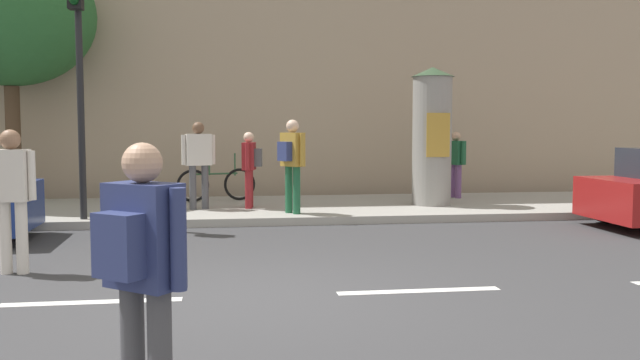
{
  "coord_description": "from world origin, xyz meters",
  "views": [
    {
      "loc": [
        -0.33,
        -6.89,
        1.77
      ],
      "look_at": [
        0.91,
        2.0,
        1.07
      ],
      "focal_mm": 37.37,
      "sensor_mm": 36.0,
      "label": 1
    }
  ],
  "objects_px": {
    "traffic_light": "(78,51)",
    "pedestrian_in_red_top": "(250,163)",
    "pedestrian_in_light_jacket": "(456,159)",
    "poster_column": "(432,135)",
    "pedestrian_in_dark_shirt": "(292,157)",
    "pedestrian_with_backpack": "(199,157)",
    "street_tree": "(9,15)",
    "bicycle_leaning": "(217,184)",
    "pedestrian_tallest": "(12,190)",
    "pedestrian_near_pole": "(142,261)"
  },
  "relations": [
    {
      "from": "traffic_light",
      "to": "pedestrian_tallest",
      "type": "bearing_deg",
      "value": -90.44
    },
    {
      "from": "traffic_light",
      "to": "pedestrian_with_backpack",
      "type": "xyz_separation_m",
      "value": [
        1.98,
        1.29,
        -1.92
      ]
    },
    {
      "from": "traffic_light",
      "to": "pedestrian_in_dark_shirt",
      "type": "relative_size",
      "value": 2.47
    },
    {
      "from": "pedestrian_tallest",
      "to": "pedestrian_in_dark_shirt",
      "type": "distance_m",
      "value": 5.57
    },
    {
      "from": "street_tree",
      "to": "bicycle_leaning",
      "type": "distance_m",
      "value": 5.74
    },
    {
      "from": "pedestrian_tallest",
      "to": "pedestrian_in_red_top",
      "type": "height_order",
      "value": "pedestrian_tallest"
    },
    {
      "from": "pedestrian_with_backpack",
      "to": "pedestrian_in_dark_shirt",
      "type": "bearing_deg",
      "value": -27.42
    },
    {
      "from": "pedestrian_near_pole",
      "to": "pedestrian_with_backpack",
      "type": "distance_m",
      "value": 9.57
    },
    {
      "from": "pedestrian_in_dark_shirt",
      "to": "bicycle_leaning",
      "type": "bearing_deg",
      "value": 121.57
    },
    {
      "from": "pedestrian_with_backpack",
      "to": "bicycle_leaning",
      "type": "xyz_separation_m",
      "value": [
        0.32,
        1.44,
        -0.65
      ]
    },
    {
      "from": "pedestrian_in_light_jacket",
      "to": "pedestrian_in_red_top",
      "type": "xyz_separation_m",
      "value": [
        -4.8,
        -1.34,
        0.02
      ]
    },
    {
      "from": "pedestrian_in_red_top",
      "to": "pedestrian_in_light_jacket",
      "type": "bearing_deg",
      "value": 15.62
    },
    {
      "from": "pedestrian_in_dark_shirt",
      "to": "street_tree",
      "type": "bearing_deg",
      "value": 153.98
    },
    {
      "from": "poster_column",
      "to": "pedestrian_tallest",
      "type": "xyz_separation_m",
      "value": [
        -6.85,
        -5.13,
        -0.59
      ]
    },
    {
      "from": "pedestrian_tallest",
      "to": "pedestrian_in_dark_shirt",
      "type": "bearing_deg",
      "value": 47.19
    },
    {
      "from": "poster_column",
      "to": "pedestrian_in_light_jacket",
      "type": "height_order",
      "value": "poster_column"
    },
    {
      "from": "pedestrian_near_pole",
      "to": "pedestrian_with_backpack",
      "type": "bearing_deg",
      "value": 90.46
    },
    {
      "from": "pedestrian_in_dark_shirt",
      "to": "pedestrian_with_backpack",
      "type": "bearing_deg",
      "value": 152.58
    },
    {
      "from": "pedestrian_in_light_jacket",
      "to": "pedestrian_in_red_top",
      "type": "relative_size",
      "value": 1.0
    },
    {
      "from": "pedestrian_tallest",
      "to": "bicycle_leaning",
      "type": "xyz_separation_m",
      "value": [
        2.33,
        6.45,
        -0.49
      ]
    },
    {
      "from": "traffic_light",
      "to": "bicycle_leaning",
      "type": "distance_m",
      "value": 4.4
    },
    {
      "from": "pedestrian_in_light_jacket",
      "to": "pedestrian_with_backpack",
      "type": "height_order",
      "value": "pedestrian_with_backpack"
    },
    {
      "from": "pedestrian_with_backpack",
      "to": "bicycle_leaning",
      "type": "distance_m",
      "value": 1.61
    },
    {
      "from": "pedestrian_near_pole",
      "to": "pedestrian_with_backpack",
      "type": "height_order",
      "value": "pedestrian_with_backpack"
    },
    {
      "from": "poster_column",
      "to": "bicycle_leaning",
      "type": "xyz_separation_m",
      "value": [
        -4.51,
        1.31,
        -1.07
      ]
    },
    {
      "from": "poster_column",
      "to": "pedestrian_tallest",
      "type": "height_order",
      "value": "poster_column"
    },
    {
      "from": "pedestrian_near_pole",
      "to": "pedestrian_in_red_top",
      "type": "xyz_separation_m",
      "value": [
        0.94,
        9.65,
        0.06
      ]
    },
    {
      "from": "bicycle_leaning",
      "to": "pedestrian_in_light_jacket",
      "type": "bearing_deg",
      "value": -0.19
    },
    {
      "from": "traffic_light",
      "to": "pedestrian_in_red_top",
      "type": "bearing_deg",
      "value": 24.48
    },
    {
      "from": "traffic_light",
      "to": "pedestrian_near_pole",
      "type": "height_order",
      "value": "traffic_light"
    },
    {
      "from": "pedestrian_near_pole",
      "to": "pedestrian_in_light_jacket",
      "type": "bearing_deg",
      "value": 62.4
    },
    {
      "from": "traffic_light",
      "to": "street_tree",
      "type": "xyz_separation_m",
      "value": [
        -2.08,
        3.22,
        1.1
      ]
    },
    {
      "from": "pedestrian_with_backpack",
      "to": "traffic_light",
      "type": "bearing_deg",
      "value": -146.97
    },
    {
      "from": "street_tree",
      "to": "pedestrian_in_red_top",
      "type": "bearing_deg",
      "value": -19.99
    },
    {
      "from": "pedestrian_in_dark_shirt",
      "to": "pedestrian_in_red_top",
      "type": "bearing_deg",
      "value": 126.96
    },
    {
      "from": "pedestrian_in_light_jacket",
      "to": "bicycle_leaning",
      "type": "height_order",
      "value": "pedestrian_in_light_jacket"
    },
    {
      "from": "pedestrian_in_dark_shirt",
      "to": "pedestrian_in_red_top",
      "type": "relative_size",
      "value": 1.15
    },
    {
      "from": "traffic_light",
      "to": "pedestrian_in_light_jacket",
      "type": "bearing_deg",
      "value": 19.15
    },
    {
      "from": "street_tree",
      "to": "pedestrian_tallest",
      "type": "height_order",
      "value": "street_tree"
    },
    {
      "from": "pedestrian_near_pole",
      "to": "pedestrian_in_red_top",
      "type": "height_order",
      "value": "pedestrian_in_red_top"
    },
    {
      "from": "pedestrian_in_light_jacket",
      "to": "poster_column",
      "type": "bearing_deg",
      "value": -127.31
    },
    {
      "from": "traffic_light",
      "to": "pedestrian_with_backpack",
      "type": "bearing_deg",
      "value": 33.03
    },
    {
      "from": "poster_column",
      "to": "pedestrian_tallest",
      "type": "distance_m",
      "value": 8.58
    },
    {
      "from": "pedestrian_near_pole",
      "to": "pedestrian_in_dark_shirt",
      "type": "height_order",
      "value": "pedestrian_in_dark_shirt"
    },
    {
      "from": "pedestrian_in_red_top",
      "to": "bicycle_leaning",
      "type": "distance_m",
      "value": 1.62
    },
    {
      "from": "pedestrian_in_light_jacket",
      "to": "bicycle_leaning",
      "type": "distance_m",
      "value": 5.52
    },
    {
      "from": "pedestrian_in_dark_shirt",
      "to": "poster_column",
      "type": "bearing_deg",
      "value": 18.89
    },
    {
      "from": "traffic_light",
      "to": "pedestrian_with_backpack",
      "type": "distance_m",
      "value": 3.04
    },
    {
      "from": "pedestrian_in_dark_shirt",
      "to": "pedestrian_in_light_jacket",
      "type": "relative_size",
      "value": 1.16
    },
    {
      "from": "street_tree",
      "to": "pedestrian_tallest",
      "type": "distance_m",
      "value": 7.9
    }
  ]
}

